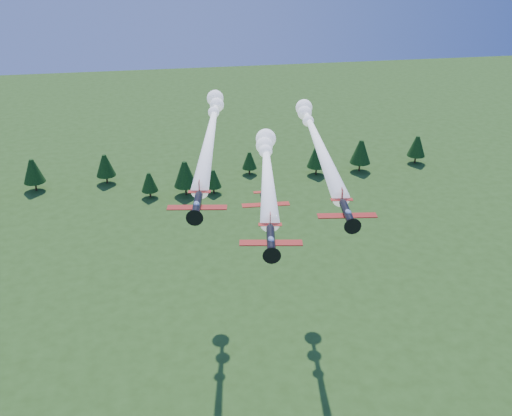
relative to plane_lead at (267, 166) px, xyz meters
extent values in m
cylinder|color=black|center=(-4.38, -23.99, 0.00)|extent=(2.05, 5.75, 1.05)
cone|color=black|center=(-4.98, -27.24, 0.00)|extent=(1.20, 1.12, 1.05)
cone|color=black|center=(-5.09, -27.85, 0.00)|extent=(0.54, 0.55, 0.46)
cylinder|color=black|center=(-5.12, -28.03, 0.00)|extent=(2.17, 0.44, 2.20)
cube|color=red|center=(-4.46, -24.40, -0.33)|extent=(7.87, 2.78, 0.13)
cube|color=red|center=(-3.72, -20.34, 0.05)|extent=(3.15, 1.42, 0.07)
cube|color=red|center=(-3.70, -20.23, 0.89)|extent=(0.27, 1.00, 1.52)
ellipsoid|color=#859FCE|center=(-4.55, -24.92, 0.42)|extent=(0.97, 1.37, 0.65)
sphere|color=white|center=(1.11, 6.07, 0.00)|extent=(2.30, 2.30, 2.30)
sphere|color=white|center=(1.78, 9.74, 0.00)|extent=(3.00, 3.00, 3.00)
sphere|color=white|center=(2.45, 13.42, 0.00)|extent=(3.70, 3.70, 3.70)
cylinder|color=black|center=(-12.50, -13.89, 0.77)|extent=(2.08, 6.01, 1.09)
cone|color=black|center=(-13.08, -17.29, 0.77)|extent=(1.25, 1.16, 1.09)
cone|color=black|center=(-13.19, -17.94, 0.77)|extent=(0.56, 0.57, 0.48)
cylinder|color=black|center=(-13.23, -18.12, 0.77)|extent=(2.27, 0.43, 2.30)
cube|color=red|center=(-12.57, -14.32, 0.42)|extent=(8.23, 2.83, 0.13)
cube|color=red|center=(-11.84, -10.07, 0.83)|extent=(3.29, 1.46, 0.08)
cube|color=red|center=(-11.82, -9.96, 1.70)|extent=(0.27, 1.04, 1.59)
ellipsoid|color=#859FCE|center=(-12.66, -14.86, 1.21)|extent=(1.00, 1.43, 0.68)
sphere|color=white|center=(-5.13, 28.82, 0.77)|extent=(2.30, 2.30, 2.30)
sphere|color=white|center=(-4.19, 34.25, 0.77)|extent=(3.00, 3.00, 3.00)
sphere|color=white|center=(-3.25, 39.68, 0.77)|extent=(3.70, 3.70, 3.70)
cylinder|color=black|center=(7.80, -16.97, -0.79)|extent=(1.96, 6.07, 1.11)
cone|color=black|center=(7.30, -20.41, -0.79)|extent=(1.24, 1.14, 1.11)
cone|color=black|center=(7.20, -21.07, -0.79)|extent=(0.55, 0.56, 0.49)
cylinder|color=black|center=(7.18, -21.25, -0.79)|extent=(2.30, 0.38, 2.32)
cube|color=red|center=(7.74, -17.40, -1.15)|extent=(8.31, 2.66, 0.13)
cube|color=red|center=(8.37, -13.08, -0.74)|extent=(3.31, 1.39, 0.08)
cube|color=red|center=(8.39, -12.97, 0.15)|extent=(0.25, 1.05, 1.60)
ellipsoid|color=#859FCE|center=(7.66, -17.95, -0.35)|extent=(0.98, 1.43, 0.69)
sphere|color=white|center=(13.95, 25.09, -0.79)|extent=(2.30, 2.30, 2.30)
sphere|color=white|center=(14.73, 30.42, -0.79)|extent=(3.00, 3.00, 3.00)
sphere|color=white|center=(15.51, 35.75, -0.79)|extent=(3.70, 3.70, 3.70)
cylinder|color=black|center=(-1.22, -4.94, -3.99)|extent=(1.35, 5.50, 1.01)
cone|color=black|center=(-1.42, -8.12, -3.99)|extent=(1.07, 0.97, 1.01)
cone|color=black|center=(-1.46, -8.72, -3.99)|extent=(0.47, 0.48, 0.44)
cylinder|color=black|center=(-1.47, -8.89, -3.99)|extent=(2.12, 0.18, 2.12)
cube|color=red|center=(-1.24, -5.35, -4.32)|extent=(7.54, 1.84, 0.12)
cube|color=red|center=(-0.99, -1.37, -3.94)|extent=(2.98, 1.04, 0.07)
cube|color=red|center=(-0.98, -1.27, -3.14)|extent=(0.15, 0.96, 1.46)
ellipsoid|color=#859FCE|center=(-1.27, -5.85, -3.59)|extent=(0.80, 1.26, 0.63)
cylinder|color=#382314|center=(38.23, 98.00, -42.50)|extent=(0.60, 0.60, 3.01)
cone|color=black|center=(38.23, 98.00, -37.13)|extent=(6.88, 6.88, 7.74)
cylinder|color=#382314|center=(-58.09, 101.45, -42.46)|extent=(0.60, 0.60, 3.09)
cone|color=black|center=(-58.09, 101.45, -36.93)|extent=(7.07, 7.07, 7.96)
cylinder|color=#382314|center=(14.83, 102.60, -42.85)|extent=(0.60, 0.60, 2.30)
cone|color=black|center=(14.83, 102.60, -38.75)|extent=(5.26, 5.26, 5.92)
cylinder|color=#382314|center=(54.60, 98.33, -42.39)|extent=(0.60, 0.60, 3.23)
cone|color=black|center=(54.60, 98.33, -36.62)|extent=(7.38, 7.38, 8.31)
cylinder|color=#382314|center=(-20.46, 88.85, -42.81)|extent=(0.60, 0.60, 2.38)
cone|color=black|center=(-20.46, 88.85, -38.56)|extent=(5.44, 5.44, 6.12)
cylinder|color=#382314|center=(-8.86, 88.73, -42.38)|extent=(0.60, 0.60, 3.26)
cone|color=black|center=(-8.86, 88.73, -36.56)|extent=(7.44, 7.44, 8.38)
cylinder|color=#382314|center=(77.94, 102.14, -42.54)|extent=(0.60, 0.60, 2.92)
cone|color=black|center=(77.94, 102.14, -37.32)|extent=(6.68, 6.68, 7.52)
cylinder|color=#382314|center=(0.30, 88.31, -42.85)|extent=(0.60, 0.60, 2.31)
cone|color=black|center=(0.30, 88.31, -38.73)|extent=(5.27, 5.27, 5.93)
cylinder|color=#382314|center=(-34.97, 103.47, -42.56)|extent=(0.60, 0.60, 2.89)
cone|color=black|center=(-34.97, 103.47, -37.39)|extent=(6.62, 6.62, 7.44)
camera|label=1|loc=(-17.38, -84.07, 33.87)|focal=40.00mm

